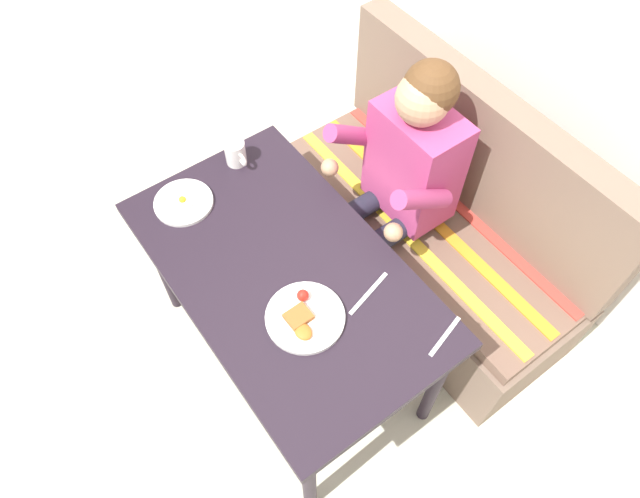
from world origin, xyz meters
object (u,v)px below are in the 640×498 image
Objects in this scene: fork at (445,336)px; coffee_mug at (236,152)px; table at (286,281)px; person at (400,174)px; knife at (369,293)px; plate_breakfast at (304,317)px; plate_eggs at (183,202)px; couch at (432,230)px.

coffee_mug is at bearing 172.99° from fork.
coffee_mug reaches higher than table.
person is at bearing 98.54° from table.
person is 6.06× the size of knife.
table is 0.60m from person.
plate_breakfast reaches higher than knife.
knife reaches higher than table.
plate_breakfast is 1.19× the size of plate_eggs.
fork is at bearing 7.94° from coffee_mug.
plate_eggs is (-0.45, -0.14, 0.09)m from table.
coffee_mug is (-0.71, 0.18, 0.04)m from plate_breakfast.
knife is (0.76, 0.05, -0.05)m from coffee_mug.
knife is (0.25, 0.17, 0.08)m from table.
plate_eggs is 1.28× the size of fork.
couch is 0.94m from coffee_mug.
table is 0.83m from couch.
plate_eggs reaches higher than table.
knife is (-0.27, -0.10, 0.00)m from fork.
fork is (0.96, 0.41, -0.01)m from plate_eggs.
knife is (0.25, -0.59, 0.40)m from couch.
fork and knife have the same top height.
coffee_mug is at bearing 165.71° from plate_breakfast.
knife is at bearing 77.44° from plate_breakfast.
plate_eggs is 1.05m from fork.
fork is at bearing 23.06° from plate_eggs.
fork is (0.32, 0.32, -0.01)m from plate_breakfast.
plate_eggs is at bearing -172.37° from plate_breakfast.
coffee_mug is 0.76m from knife.
plate_eggs reaches higher than fork.
person is 4.67× the size of plate_breakfast.
plate_eggs is 0.28m from coffee_mug.
table is at bearing -167.13° from fork.
plate_breakfast is 0.45m from fork.
couch is at bearing 51.11° from coffee_mug.
coffee_mug is 0.69× the size of fork.
coffee_mug reaches higher than knife.
plate_eggs is at bearing -162.70° from table.
table is 0.31m from knife.
coffee_mug is 1.04m from fork.
fork is 0.28m from knife.
plate_breakfast is 0.23m from knife.
plate_eggs is at bearing -171.88° from fork.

